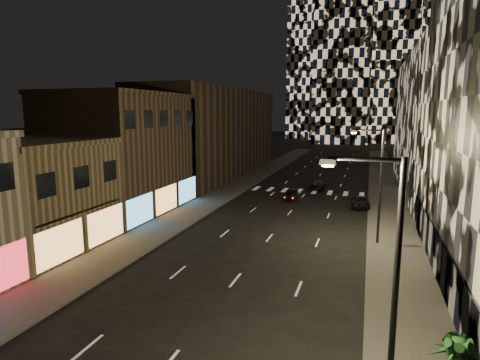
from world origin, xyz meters
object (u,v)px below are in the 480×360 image
Objects in this scene: car_dark_midlane at (292,194)px; car_dark_rightlane at (361,202)px; palm_tree at (457,357)px; car_dark_oncoming at (318,185)px; streetlight_near at (388,279)px; streetlight_far at (378,178)px.

car_dark_midlane reaches higher than car_dark_rightlane.
palm_tree is (11.42, -34.71, 2.58)m from car_dark_midlane.
car_dark_midlane reaches higher than car_dark_oncoming.
car_dark_rightlane is at bearing 125.45° from car_dark_oncoming.
streetlight_near and streetlight_far have the same top height.
streetlight_near is 36.04m from car_dark_midlane.
car_dark_rightlane is 1.12× the size of palm_tree.
car_dark_oncoming is (2.22, 7.02, -0.03)m from car_dark_midlane.
streetlight_near is 1.00× the size of streetlight_far.
car_dark_midlane is at bearing 164.63° from car_dark_rightlane.
palm_tree is at bearing -84.19° from streetlight_far.
streetlight_near is at bearing -82.38° from car_dark_midlane.
streetlight_near reaches higher than car_dark_midlane.
streetlight_far is at bearing 110.46° from car_dark_oncoming.
car_dark_rightlane is at bearing 96.08° from streetlight_far.
palm_tree is (9.20, -41.73, 2.61)m from car_dark_oncoming.
palm_tree is at bearing -6.41° from streetlight_near.
streetlight_near is 2.40× the size of palm_tree.
palm_tree is at bearing -79.36° from car_dark_midlane.
streetlight_near reaches higher than car_dark_rightlane.
palm_tree reaches higher than car_dark_midlane.
streetlight_far reaches higher than car_dark_rightlane.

